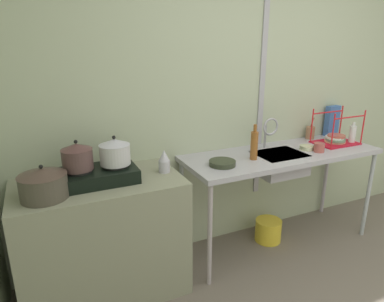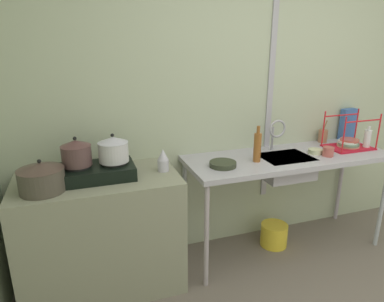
# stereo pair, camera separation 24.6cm
# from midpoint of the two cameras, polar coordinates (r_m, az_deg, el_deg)

# --- Properties ---
(wall_back) EXTENTS (4.92, 0.10, 2.58)m
(wall_back) POSITION_cam_midpoint_polar(r_m,az_deg,el_deg) (3.02, 13.75, 8.93)
(wall_back) COLOR #B5BDA1
(wall_back) RESTS_ON ground
(wall_metal_strip) EXTENTS (0.05, 0.01, 2.07)m
(wall_metal_strip) POSITION_cam_midpoint_polar(r_m,az_deg,el_deg) (2.99, 15.50, 11.21)
(wall_metal_strip) COLOR #AFA9B8
(counter_concrete) EXTENTS (1.09, 0.59, 0.85)m
(counter_concrete) POSITION_cam_midpoint_polar(r_m,az_deg,el_deg) (2.54, -12.15, -13.49)
(counter_concrete) COLOR gray
(counter_concrete) RESTS_ON ground
(counter_sink) EXTENTS (1.71, 0.59, 0.85)m
(counter_sink) POSITION_cam_midpoint_polar(r_m,az_deg,el_deg) (2.92, 18.26, -1.85)
(counter_sink) COLOR #AFA9B8
(counter_sink) RESTS_ON ground
(stove) EXTENTS (0.49, 0.30, 0.11)m
(stove) POSITION_cam_midpoint_polar(r_m,az_deg,el_deg) (2.33, -12.83, -3.42)
(stove) COLOR black
(stove) RESTS_ON counter_concrete
(pot_on_left_burner) EXTENTS (0.19, 0.19, 0.19)m
(pot_on_left_burner) POSITION_cam_midpoint_polar(r_m,az_deg,el_deg) (2.28, -16.03, -0.32)
(pot_on_left_burner) COLOR brown
(pot_on_left_burner) RESTS_ON stove
(pot_on_right_burner) EXTENTS (0.20, 0.20, 0.19)m
(pot_on_right_burner) POSITION_cam_midpoint_polar(r_m,az_deg,el_deg) (2.30, -10.16, 0.27)
(pot_on_right_burner) COLOR silver
(pot_on_right_burner) RESTS_ON stove
(pot_beside_stove) EXTENTS (0.28, 0.28, 0.21)m
(pot_beside_stove) POSITION_cam_midpoint_polar(r_m,az_deg,el_deg) (2.21, -21.16, -4.21)
(pot_beside_stove) COLOR #4A4339
(pot_beside_stove) RESTS_ON counter_concrete
(percolator) EXTENTS (0.08, 0.08, 0.16)m
(percolator) POSITION_cam_midpoint_polar(r_m,az_deg,el_deg) (2.40, -1.98, -1.63)
(percolator) COLOR silver
(percolator) RESTS_ON counter_concrete
(sink_basin) EXTENTS (0.41, 0.33, 0.17)m
(sink_basin) POSITION_cam_midpoint_polar(r_m,az_deg,el_deg) (2.88, 17.73, -2.56)
(sink_basin) COLOR #AFA9B8
(sink_basin) RESTS_ON counter_sink
(faucet) EXTENTS (0.15, 0.09, 0.28)m
(faucet) POSITION_cam_midpoint_polar(r_m,az_deg,el_deg) (2.91, 16.45, 3.31)
(faucet) COLOR #AFA9B8
(faucet) RESTS_ON counter_sink
(frying_pan) EXTENTS (0.20, 0.20, 0.04)m
(frying_pan) POSITION_cam_midpoint_polar(r_m,az_deg,el_deg) (2.52, 8.00, -2.25)
(frying_pan) COLOR #323827
(frying_pan) RESTS_ON counter_sink
(dish_rack) EXTENTS (0.38, 0.26, 0.31)m
(dish_rack) POSITION_cam_midpoint_polar(r_m,az_deg,el_deg) (3.29, 26.82, 1.16)
(dish_rack) COLOR red
(dish_rack) RESTS_ON counter_sink
(cup_by_rack) EXTENTS (0.09, 0.09, 0.08)m
(cup_by_rack) POSITION_cam_midpoint_polar(r_m,az_deg,el_deg) (2.99, 24.18, -0.12)
(cup_by_rack) COLOR #B5554E
(cup_by_rack) RESTS_ON counter_sink
(small_bowl_on_drainboard) EXTENTS (0.11, 0.11, 0.04)m
(small_bowl_on_drainboard) POSITION_cam_midpoint_polar(r_m,az_deg,el_deg) (3.02, 22.26, -0.08)
(small_bowl_on_drainboard) COLOR beige
(small_bowl_on_drainboard) RESTS_ON counter_sink
(bottle_by_sink) EXTENTS (0.06, 0.06, 0.28)m
(bottle_by_sink) POSITION_cam_midpoint_polar(r_m,az_deg,el_deg) (2.65, 13.58, 0.65)
(bottle_by_sink) COLOR #935524
(bottle_by_sink) RESTS_ON counter_sink
(bottle_by_rack) EXTENTS (0.06, 0.06, 0.20)m
(bottle_by_rack) POSITION_cam_midpoint_polar(r_m,az_deg,el_deg) (3.34, 29.33, 1.77)
(bottle_by_rack) COLOR white
(bottle_by_rack) RESTS_ON counter_sink
(cereal_box) EXTENTS (0.16, 0.07, 0.29)m
(cereal_box) POSITION_cam_midpoint_polar(r_m,az_deg,el_deg) (3.56, 26.54, 4.04)
(cereal_box) COLOR #3E68B5
(cereal_box) RESTS_ON counter_sink
(utensil_jar) EXTENTS (0.08, 0.08, 0.20)m
(utensil_jar) POSITION_cam_midpoint_polar(r_m,az_deg,el_deg) (3.38, 23.14, 2.33)
(utensil_jar) COLOR #A27052
(utensil_jar) RESTS_ON counter_sink
(bucket_on_floor) EXTENTS (0.23, 0.23, 0.20)m
(bucket_on_floor) POSITION_cam_midpoint_polar(r_m,az_deg,el_deg) (3.21, 15.83, -13.45)
(bucket_on_floor) COLOR yellow
(bucket_on_floor) RESTS_ON ground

